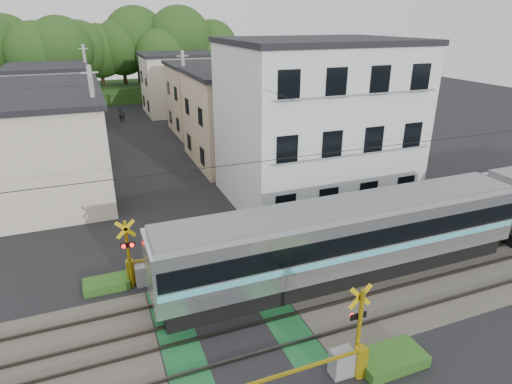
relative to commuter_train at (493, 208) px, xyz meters
name	(u,v)px	position (x,y,z in m)	size (l,w,h in m)	color
ground	(229,322)	(-13.84, -1.20, -1.78)	(120.00, 120.00, 0.00)	black
track_bed	(229,322)	(-13.84, -1.20, -1.74)	(120.00, 120.00, 0.14)	#47423A
commuter_train	(493,208)	(0.00, 0.00, 0.00)	(32.79, 2.56, 3.36)	black
crossing_signal_near	(346,357)	(-11.25, -4.85, -1.07)	(4.74, 0.65, 3.09)	yellow
crossing_signal_far	(141,269)	(-16.43, 2.45, -1.07)	(4.74, 0.65, 3.09)	yellow
apartment_block	(315,123)	(-5.34, 8.29, 2.88)	(10.20, 8.36, 9.30)	white
houses_row	(138,106)	(-13.59, 24.72, 1.47)	(22.07, 31.35, 6.80)	beige
tree_hill	(109,53)	(-14.12, 47.46, 4.30)	(40.00, 13.45, 11.98)	#264918
catenary	(376,205)	(-7.84, -1.17, 1.92)	(60.00, 5.04, 7.00)	#2D2D33
utility_poles	(124,104)	(-14.89, 21.81, 2.31)	(7.90, 42.00, 8.00)	#A5A5A0
pedestrian	(121,114)	(-14.40, 33.72, -0.84)	(0.68, 0.45, 1.87)	#252A2F
weed_patches	(274,309)	(-12.08, -1.29, -1.59)	(10.25, 8.80, 0.40)	#2D5E1E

